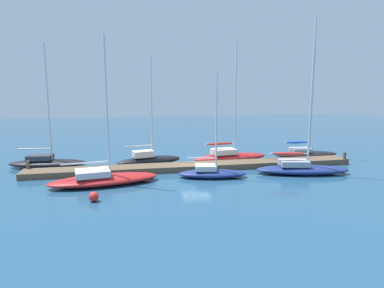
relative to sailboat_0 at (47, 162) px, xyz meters
name	(u,v)px	position (x,y,z in m)	size (l,w,h in m)	color
ground_plane	(196,169)	(13.45, -3.55, -0.52)	(120.00, 120.00, 0.00)	navy
dock_pier	(196,166)	(13.45, -3.55, -0.27)	(29.65, 2.11, 0.52)	brown
dock_piling_near_end	(28,168)	(-0.98, -2.65, 0.07)	(0.28, 0.28, 1.20)	brown
dock_piling_far_end	(344,158)	(27.88, -4.45, 0.07)	(0.28, 0.28, 1.20)	brown
sailboat_0	(47,162)	(0.00, 0.00, 0.00)	(7.29, 2.91, 11.24)	black
sailboat_1	(103,178)	(5.43, -6.98, -0.01)	(8.56, 4.02, 11.10)	#B21E1E
sailboat_2	(149,159)	(9.33, -1.16, 0.09)	(6.47, 3.09, 10.23)	black
sailboat_3	(212,172)	(14.08, -6.62, -0.06)	(5.87, 2.86, 8.67)	navy
sailboat_4	(230,156)	(17.44, -0.95, 0.07)	(7.95, 3.04, 11.61)	#B21E1E
sailboat_5	(301,167)	(21.93, -6.99, 0.05)	(8.22, 3.88, 13.10)	navy
sailboat_6	(305,152)	(26.01, -0.50, -0.01)	(7.05, 2.49, 11.41)	black
mooring_buoy_red	(94,197)	(5.07, -10.89, -0.20)	(0.64, 0.64, 0.64)	red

